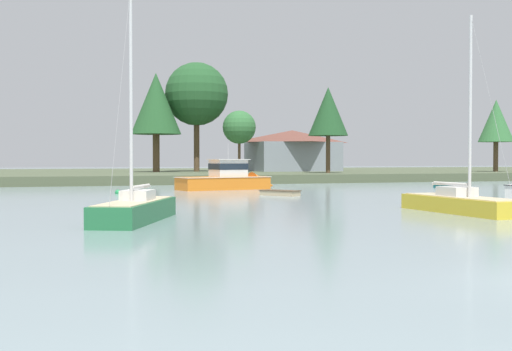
# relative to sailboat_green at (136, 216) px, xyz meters

# --- Properties ---
(far_shore_bank) EXTENTS (185.44, 52.35, 1.01)m
(far_shore_bank) POSITION_rel_sailboat_green_xyz_m (7.46, 65.16, 0.26)
(far_shore_bank) COLOR #4C563D
(far_shore_bank) RESTS_ON ground
(sailboat_green) EXTENTS (4.73, 7.65, 10.87)m
(sailboat_green) POSITION_rel_sailboat_green_xyz_m (0.00, 0.00, 0.00)
(sailboat_green) COLOR #236B3D
(sailboat_green) RESTS_ON ground
(cruiser_orange) EXTENTS (9.92, 4.81, 5.20)m
(cruiser_orange) POSITION_rel_sailboat_green_xyz_m (12.21, 28.24, 0.37)
(cruiser_orange) COLOR orange
(cruiser_orange) RESTS_ON ground
(dinghy_teal) EXTENTS (1.77, 2.85, 0.47)m
(dinghy_teal) POSITION_rel_sailboat_green_xyz_m (32.25, 24.36, -0.12)
(dinghy_teal) COLOR #196B70
(dinghy_teal) RESTS_ON ground
(dinghy_sand) EXTENTS (2.81, 3.25, 0.57)m
(dinghy_sand) POSITION_rel_sailboat_green_xyz_m (12.91, 17.29, -0.10)
(dinghy_sand) COLOR tan
(dinghy_sand) RESTS_ON ground
(sailboat_yellow) EXTENTS (2.46, 8.03, 10.58)m
(sailboat_yellow) POSITION_rel_sailboat_green_xyz_m (16.63, -0.29, -0.01)
(sailboat_yellow) COLOR gold
(sailboat_yellow) RESTS_ON ground
(mooring_buoy_green) EXTENTS (0.47, 0.47, 0.52)m
(mooring_buoy_green) POSITION_rel_sailboat_green_xyz_m (1.48, 23.82, -0.16)
(mooring_buoy_green) COLOR #1E8C47
(mooring_buoy_green) RESTS_ON ground
(shore_tree_center) EXTENTS (4.50, 4.50, 8.31)m
(shore_tree_center) POSITION_rel_sailboat_green_xyz_m (20.73, 55.95, 6.79)
(shore_tree_center) COLOR brown
(shore_tree_center) RESTS_ON far_shore_bank
(shore_tree_right) EXTENTS (8.77, 8.77, 15.17)m
(shore_tree_right) POSITION_rel_sailboat_green_xyz_m (15.75, 60.15, 11.50)
(shore_tree_right) COLOR brown
(shore_tree_right) RESTS_ON far_shore_bank
(shore_tree_left_mid) EXTENTS (6.73, 6.73, 13.30)m
(shore_tree_left_mid) POSITION_rel_sailboat_green_xyz_m (9.84, 58.41, 9.86)
(shore_tree_left_mid) COLOR brown
(shore_tree_left_mid) RESTS_ON far_shore_bank
(shore_tree_center_right) EXTENTS (4.78, 4.78, 9.95)m
(shore_tree_center_right) POSITION_rel_sailboat_green_xyz_m (55.10, 47.09, 7.72)
(shore_tree_center_right) COLOR brown
(shore_tree_center_right) RESTS_ON far_shore_bank
(shore_tree_far_left) EXTENTS (4.98, 4.98, 10.75)m
(shore_tree_far_left) POSITION_rel_sailboat_green_xyz_m (29.50, 46.15, 8.41)
(shore_tree_far_left) COLOR brown
(shore_tree_far_left) RESTS_ON far_shore_bank
(cottage_hillside) EXTENTS (12.85, 10.46, 5.96)m
(cottage_hillside) POSITION_rel_sailboat_green_xyz_m (30.18, 60.71, 3.84)
(cottage_hillside) COLOR gray
(cottage_hillside) RESTS_ON far_shore_bank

